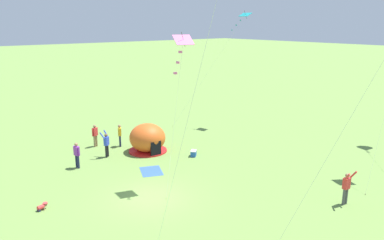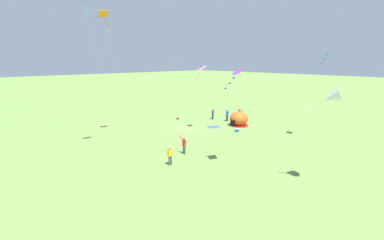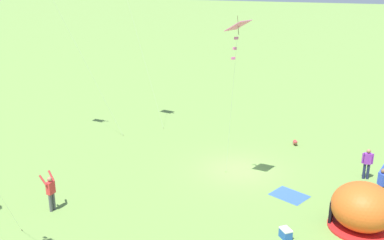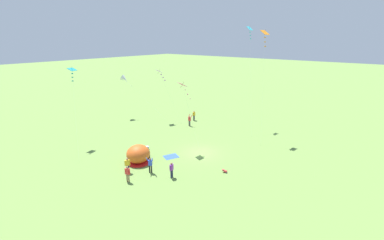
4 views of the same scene
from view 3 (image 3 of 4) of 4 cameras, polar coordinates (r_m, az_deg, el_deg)
The scene contains 9 objects.
ground_plane at distance 25.65m, azimuth 6.08°, elevation -6.33°, with size 300.00×300.00×0.00m, color olive.
popup_tent at distance 21.01m, azimuth 20.86°, elevation -10.36°, with size 2.81×2.81×2.10m.
picnic_blanket at distance 23.29m, azimuth 12.26°, elevation -9.34°, with size 1.70×1.30×0.01m, color #3359A5.
cooler_box at distance 19.80m, azimuth 11.80°, elevation -13.92°, with size 0.63×0.64×0.44m.
toddler_crawling at distance 29.75m, azimuth 12.97°, elevation -2.79°, with size 0.33×0.55×0.32m.
person_flying_kite at distance 23.66m, azimuth 22.96°, elevation -7.33°, with size 0.67×0.72×1.89m.
person_watching_sky at distance 22.03m, azimuth -17.50°, elevation -8.61°, with size 0.51×0.68×1.89m.
person_center_field at distance 25.87m, azimuth 21.36°, elevation -5.02°, with size 0.58×0.30×1.72m.
kite_pink at distance 21.05m, azimuth 5.79°, elevation 11.17°, with size 1.57×2.62×8.75m.
Camera 3 is at (-5.69, 22.63, 10.65)m, focal length 42.00 mm.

